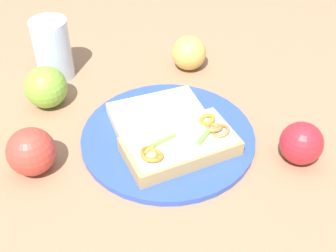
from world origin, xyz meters
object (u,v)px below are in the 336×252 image
at_px(apple_0, 46,87).
at_px(apple_3, 301,143).
at_px(apple_1, 31,152).
at_px(apple_2, 189,53).
at_px(bread_slice_side, 157,114).
at_px(sandwich, 181,144).
at_px(drinking_glass, 53,49).
at_px(plate, 168,137).

height_order(apple_0, apple_3, apple_0).
height_order(apple_1, apple_2, apple_1).
relative_size(bread_slice_side, apple_3, 2.27).
bearing_deg(sandwich, apple_1, -18.14).
bearing_deg(apple_3, apple_0, -126.98).
relative_size(bread_slice_side, apple_0, 2.03).
relative_size(apple_1, drinking_glass, 0.63).
distance_m(bread_slice_side, apple_0, 0.22).
relative_size(bread_slice_side, apple_2, 2.24).
distance_m(apple_1, apple_3, 0.44).
bearing_deg(apple_3, apple_1, -105.32).
bearing_deg(apple_1, sandwich, 78.31).
bearing_deg(sandwich, bread_slice_side, -89.84).
bearing_deg(bread_slice_side, sandwich, 94.79).
bearing_deg(sandwich, drinking_glass, -68.90).
xyz_separation_m(plate, apple_1, (0.00, -0.23, 0.03)).
relative_size(apple_2, apple_3, 1.01).
height_order(bread_slice_side, apple_2, apple_2).
height_order(plate, bread_slice_side, bread_slice_side).
relative_size(plate, drinking_glass, 2.44).
bearing_deg(apple_3, plate, -121.17).
height_order(sandwich, apple_1, apple_1).
height_order(plate, apple_1, apple_1).
bearing_deg(apple_0, drinking_glass, 163.49).
xyz_separation_m(bread_slice_side, apple_2, (-0.16, 0.12, 0.02)).
height_order(bread_slice_side, drinking_glass, drinking_glass).
xyz_separation_m(apple_0, apple_3, (0.29, 0.38, -0.00)).
bearing_deg(drinking_glass, apple_1, -15.17).
height_order(bread_slice_side, apple_1, apple_1).
xyz_separation_m(plate, apple_0, (-0.17, -0.19, 0.04)).
height_order(apple_1, drinking_glass, drinking_glass).
bearing_deg(drinking_glass, bread_slice_side, 35.19).
distance_m(plate, apple_0, 0.26).
distance_m(plate, bread_slice_side, 0.05).
bearing_deg(bread_slice_side, plate, 94.63).
bearing_deg(apple_0, apple_3, 53.02).
xyz_separation_m(apple_0, drinking_glass, (-0.10, 0.03, 0.02)).
relative_size(apple_0, apple_3, 1.12).
bearing_deg(bread_slice_side, drinking_glass, -56.64).
relative_size(plate, apple_3, 4.25).
bearing_deg(apple_2, apple_3, 13.58).
xyz_separation_m(bread_slice_side, drinking_glass, (-0.22, -0.15, 0.04)).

